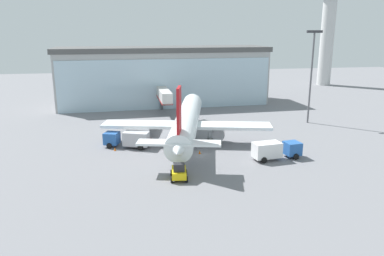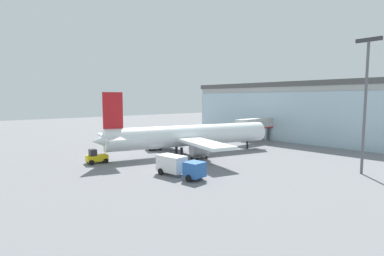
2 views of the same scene
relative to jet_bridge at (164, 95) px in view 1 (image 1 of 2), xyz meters
The scene contains 12 objects.
ground 29.57m from the jet_bridge, 87.42° to the right, with size 240.00×240.00×0.00m, color slate.
terminal_building 12.74m from the jet_bridge, 83.90° to the left, with size 52.91×15.80×14.35m.
jet_bridge is the anchor object (origin of this frame).
control_tower 71.39m from the jet_bridge, 31.54° to the left, with size 7.96×7.96×33.88m.
apron_light_mast 31.78m from the jet_bridge, 25.61° to the right, with size 3.20×0.40×18.35m.
airplane 22.28m from the jet_bridge, 86.34° to the right, with size 28.04×35.08×11.37m.
catering_truck 25.36m from the jet_bridge, 109.44° to the right, with size 7.60×4.69×2.65m.
fuel_truck 35.82m from the jet_bridge, 69.29° to the right, with size 7.51×3.22×2.65m.
baggage_cart 24.60m from the jet_bridge, 76.11° to the right, with size 1.69×2.85×1.50m.
pushback_tug 38.64m from the jet_bridge, 93.51° to the right, with size 2.51×3.40×2.30m.
safety_cone_nose 29.39m from the jet_bridge, 85.56° to the right, with size 0.36×0.36×0.55m, color orange.
safety_cone_wingtip 27.52m from the jet_bridge, 112.82° to the right, with size 0.36×0.36×0.55m, color orange.
Camera 1 is at (-10.09, -53.14, 18.40)m, focal length 35.00 mm.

